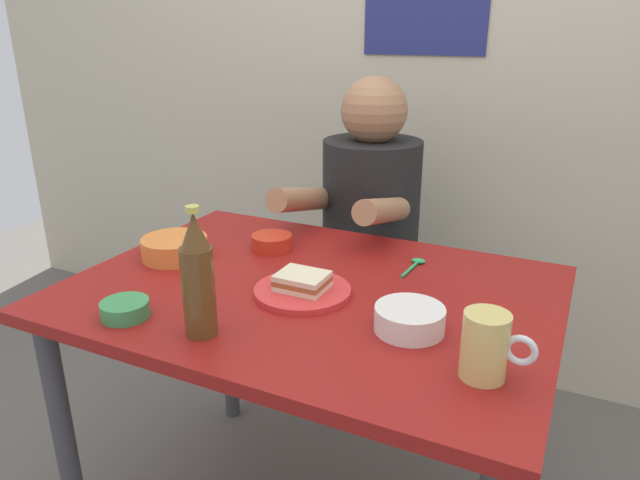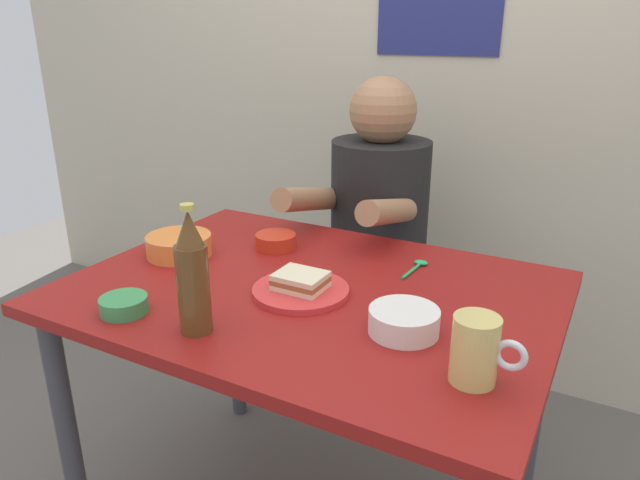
% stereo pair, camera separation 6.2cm
% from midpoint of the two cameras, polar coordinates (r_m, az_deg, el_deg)
% --- Properties ---
extents(wall_back, '(4.40, 0.09, 2.60)m').
position_cam_midpoint_polar(wall_back, '(2.20, 11.26, 19.68)').
color(wall_back, '#BCB299').
rests_on(wall_back, ground).
extents(dining_table, '(1.10, 0.80, 0.74)m').
position_cam_midpoint_polar(dining_table, '(1.39, -2.19, -8.16)').
color(dining_table, maroon).
rests_on(dining_table, ground).
extents(stool, '(0.34, 0.34, 0.45)m').
position_cam_midpoint_polar(stool, '(2.07, 3.85, -7.41)').
color(stool, '#4C4C51').
rests_on(stool, ground).
extents(person_seated, '(0.33, 0.56, 0.72)m').
position_cam_midpoint_polar(person_seated, '(1.90, 4.01, 3.63)').
color(person_seated, black).
rests_on(person_seated, stool).
extents(plate_orange, '(0.22, 0.22, 0.01)m').
position_cam_midpoint_polar(plate_orange, '(1.31, -3.21, -5.04)').
color(plate_orange, red).
rests_on(plate_orange, dining_table).
extents(sandwich, '(0.11, 0.09, 0.04)m').
position_cam_midpoint_polar(sandwich, '(1.30, -3.23, -4.04)').
color(sandwich, beige).
rests_on(sandwich, plate_orange).
extents(beer_mug, '(0.13, 0.08, 0.12)m').
position_cam_midpoint_polar(beer_mug, '(1.03, 14.39, -10.09)').
color(beer_mug, '#D1BC66').
rests_on(beer_mug, dining_table).
extents(beer_bottle, '(0.06, 0.06, 0.26)m').
position_cam_midpoint_polar(beer_bottle, '(1.13, -13.48, -3.69)').
color(beer_bottle, '#593819').
rests_on(beer_bottle, dining_table).
extents(rice_bowl_white, '(0.14, 0.14, 0.05)m').
position_cam_midpoint_polar(rice_bowl_white, '(1.16, 7.31, -7.64)').
color(rice_bowl_white, silver).
rests_on(rice_bowl_white, dining_table).
extents(dip_bowl_green, '(0.10, 0.10, 0.03)m').
position_cam_midpoint_polar(dip_bowl_green, '(1.28, -19.98, -6.38)').
color(dip_bowl_green, '#388C4C').
rests_on(dip_bowl_green, dining_table).
extents(soup_bowl_orange, '(0.17, 0.17, 0.05)m').
position_cam_midpoint_polar(soup_bowl_orange, '(1.56, -15.23, -0.65)').
color(soup_bowl_orange, orange).
rests_on(soup_bowl_orange, dining_table).
extents(sauce_bowl_chili, '(0.11, 0.11, 0.04)m').
position_cam_midpoint_polar(sauce_bowl_chili, '(1.58, -5.88, -0.13)').
color(sauce_bowl_chili, red).
rests_on(sauce_bowl_chili, dining_table).
extents(spoon, '(0.04, 0.12, 0.01)m').
position_cam_midpoint_polar(spoon, '(1.48, 8.19, -2.36)').
color(spoon, '#26A559').
rests_on(spoon, dining_table).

